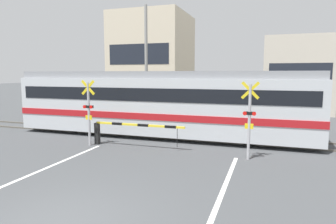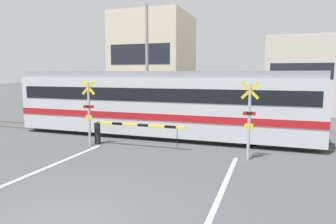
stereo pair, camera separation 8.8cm
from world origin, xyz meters
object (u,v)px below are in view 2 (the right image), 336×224
commuter_train (160,102)px  crossing_signal_right (249,117)px  crossing_barrier_near (121,129)px  crossing_barrier_far (231,116)px  crossing_signal_left (89,110)px  pedestrian (195,108)px

commuter_train → crossing_signal_right: size_ratio=5.19×
crossing_barrier_near → crossing_barrier_far: 7.09m
crossing_signal_right → crossing_signal_left: bearing=180.0°
crossing_barrier_near → crossing_signal_right: 5.71m
commuter_train → crossing_signal_right: 5.67m
crossing_barrier_near → pedestrian: bearing=79.6°
commuter_train → crossing_signal_right: (4.75, -3.09, -0.17)m
commuter_train → crossing_signal_left: size_ratio=5.19×
crossing_barrier_near → crossing_signal_left: crossing_signal_left is taller
crossing_barrier_near → crossing_signal_right: size_ratio=1.45×
crossing_signal_left → crossing_signal_right: same height
commuter_train → crossing_barrier_near: size_ratio=3.58×
crossing_barrier_near → crossing_signal_left: (-1.44, -0.33, 0.86)m
commuter_train → crossing_barrier_far: 4.56m
crossing_barrier_near → crossing_signal_right: crossing_signal_right is taller
crossing_barrier_far → crossing_signal_right: (1.44, -6.05, 0.86)m
crossing_barrier_near → crossing_signal_right: bearing=-3.4°
pedestrian → crossing_barrier_near: bearing=-100.4°
crossing_barrier_near → crossing_signal_left: size_ratio=1.45×
crossing_barrier_far → pedestrian: size_ratio=2.60×
crossing_signal_right → pedestrian: (-4.16, 8.33, -0.69)m
pedestrian → crossing_barrier_far: bearing=-40.0°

